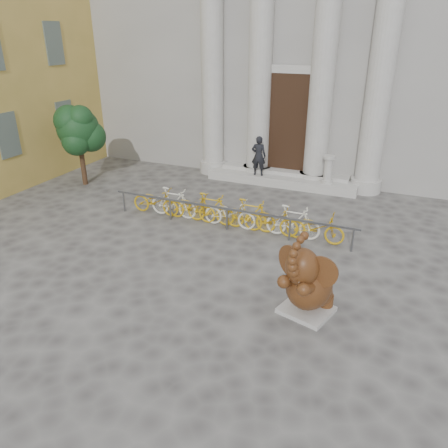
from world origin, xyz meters
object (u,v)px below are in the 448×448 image
at_px(tree, 79,130).
at_px(pedestrian, 259,156).
at_px(elephant_statue, 308,283).
at_px(bike_rack, 230,212).

xyz_separation_m(tree, pedestrian, (6.34, 2.80, -1.05)).
relative_size(elephant_statue, bike_rack, 0.26).
distance_m(elephant_statue, bike_rack, 4.88).
bearing_deg(tree, bike_rack, -12.32).
xyz_separation_m(elephant_statue, pedestrian, (-3.82, 7.91, 0.39)).
distance_m(bike_rack, pedestrian, 4.39).
xyz_separation_m(bike_rack, tree, (-6.88, 1.50, 1.70)).
xyz_separation_m(bike_rack, pedestrian, (-0.54, 4.31, 0.65)).
distance_m(tree, pedestrian, 7.01).
height_order(elephant_statue, bike_rack, elephant_statue).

